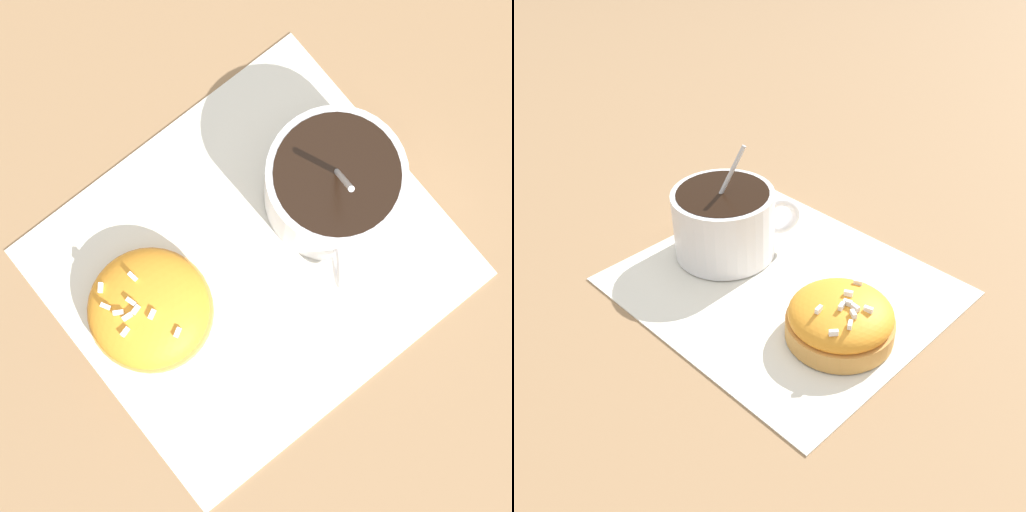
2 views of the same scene
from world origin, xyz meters
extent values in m
plane|color=#93704C|center=(0.00, 0.00, 0.00)|extent=(3.00, 3.00, 0.00)
cube|color=white|center=(0.00, 0.00, 0.00)|extent=(0.29, 0.26, 0.00)
cylinder|color=white|center=(0.07, 0.01, 0.03)|extent=(0.10, 0.10, 0.06)
cylinder|color=black|center=(0.07, 0.01, 0.06)|extent=(0.09, 0.09, 0.01)
torus|color=white|center=(0.05, -0.04, 0.04)|extent=(0.03, 0.04, 0.04)
ellipsoid|color=silver|center=(0.06, -0.02, 0.01)|extent=(0.02, 0.03, 0.01)
cylinder|color=silver|center=(0.08, 0.01, 0.06)|extent=(0.02, 0.05, 0.10)
cylinder|color=#D19347|center=(-0.08, 0.01, 0.01)|extent=(0.09, 0.09, 0.02)
ellipsoid|color=orange|center=(-0.08, 0.01, 0.02)|extent=(0.08, 0.08, 0.03)
cube|color=white|center=(-0.09, 0.01, 0.04)|extent=(0.01, 0.01, 0.00)
cube|color=white|center=(-0.10, 0.02, 0.04)|extent=(0.01, 0.01, 0.00)
cube|color=white|center=(-0.10, 0.04, 0.04)|extent=(0.01, 0.01, 0.00)
cube|color=white|center=(-0.10, 0.00, 0.04)|extent=(0.01, 0.01, 0.00)
cube|color=white|center=(-0.07, -0.02, 0.04)|extent=(0.01, 0.01, 0.00)
cube|color=white|center=(-0.08, 0.03, 0.04)|extent=(0.00, 0.01, 0.00)
cube|color=white|center=(-0.09, 0.01, 0.04)|extent=(0.01, 0.01, 0.00)
cube|color=white|center=(-0.08, 0.00, 0.04)|extent=(0.01, 0.01, 0.00)
cube|color=white|center=(-0.10, 0.01, 0.04)|extent=(0.01, 0.01, 0.00)
cube|color=white|center=(-0.09, 0.01, 0.04)|extent=(0.01, 0.00, 0.00)
camera|label=1|loc=(-0.05, -0.09, 0.61)|focal=60.00mm
camera|label=2|loc=(-0.32, 0.28, 0.34)|focal=42.00mm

